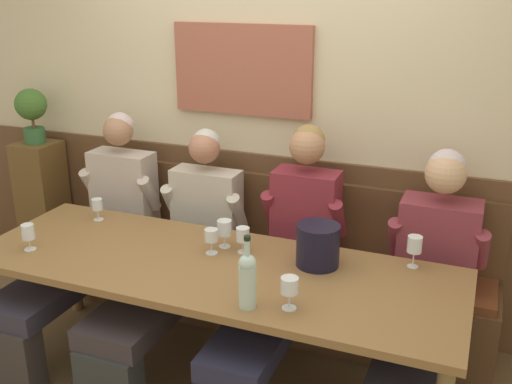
{
  "coord_description": "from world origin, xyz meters",
  "views": [
    {
      "loc": [
        1.23,
        -2.33,
        2.09
      ],
      "look_at": [
        0.12,
        0.44,
        1.03
      ],
      "focal_mm": 41.78,
      "sensor_mm": 36.0,
      "label": 1
    }
  ],
  "objects_px": {
    "dining_table": "(212,276)",
    "wine_bottle_green_tall": "(247,279)",
    "wine_glass_mid_right": "(415,245)",
    "wine_glass_right_end": "(243,236)",
    "person_center_left_seat": "(177,255)",
    "wine_glass_center_rear": "(224,228)",
    "wine_glass_by_bottle": "(97,206)",
    "person_right_seat": "(428,290)",
    "wall_bench": "(261,281)",
    "person_center_right_seat": "(92,233)",
    "wine_glass_mid_left": "(28,233)",
    "person_left_seat": "(286,261)",
    "ice_bucket": "(318,245)",
    "wine_glass_center_front": "(211,236)",
    "wine_glass_left_end": "(289,287)",
    "potted_plant": "(32,110)"
  },
  "relations": [
    {
      "from": "dining_table",
      "to": "wine_bottle_green_tall",
      "type": "relative_size",
      "value": 7.41
    },
    {
      "from": "wine_glass_mid_right",
      "to": "wine_glass_right_end",
      "type": "xyz_separation_m",
      "value": [
        -0.86,
        -0.16,
        -0.02
      ]
    },
    {
      "from": "person_center_left_seat",
      "to": "wine_glass_center_rear",
      "type": "bearing_deg",
      "value": -11.52
    },
    {
      "from": "wine_glass_by_bottle",
      "to": "person_right_seat",
      "type": "bearing_deg",
      "value": 1.38
    },
    {
      "from": "wine_bottle_green_tall",
      "to": "wine_glass_mid_right",
      "type": "relative_size",
      "value": 2.05
    },
    {
      "from": "wall_bench",
      "to": "person_center_right_seat",
      "type": "height_order",
      "value": "person_center_right_seat"
    },
    {
      "from": "wine_glass_mid_right",
      "to": "wine_glass_by_bottle",
      "type": "relative_size",
      "value": 1.25
    },
    {
      "from": "dining_table",
      "to": "wine_glass_right_end",
      "type": "relative_size",
      "value": 18.04
    },
    {
      "from": "person_center_right_seat",
      "to": "wine_glass_mid_left",
      "type": "height_order",
      "value": "person_center_right_seat"
    },
    {
      "from": "wine_glass_right_end",
      "to": "person_left_seat",
      "type": "bearing_deg",
      "value": 36.92
    },
    {
      "from": "ice_bucket",
      "to": "wall_bench",
      "type": "bearing_deg",
      "value": 135.04
    },
    {
      "from": "wine_glass_center_front",
      "to": "wine_glass_left_end",
      "type": "bearing_deg",
      "value": -34.06
    },
    {
      "from": "person_center_left_seat",
      "to": "wine_glass_center_front",
      "type": "xyz_separation_m",
      "value": [
        0.31,
        -0.17,
        0.24
      ]
    },
    {
      "from": "wine_glass_mid_left",
      "to": "potted_plant",
      "type": "relative_size",
      "value": 0.38
    },
    {
      "from": "wine_glass_right_end",
      "to": "potted_plant",
      "type": "height_order",
      "value": "potted_plant"
    },
    {
      "from": "dining_table",
      "to": "person_left_seat",
      "type": "xyz_separation_m",
      "value": [
        0.29,
        0.33,
        -0.02
      ]
    },
    {
      "from": "wine_glass_mid_left",
      "to": "wine_glass_left_end",
      "type": "bearing_deg",
      "value": -2.24
    },
    {
      "from": "wine_glass_mid_left",
      "to": "dining_table",
      "type": "bearing_deg",
      "value": 12.06
    },
    {
      "from": "person_center_right_seat",
      "to": "wine_glass_right_end",
      "type": "distance_m",
      "value": 1.1
    },
    {
      "from": "wine_bottle_green_tall",
      "to": "wine_glass_center_rear",
      "type": "relative_size",
      "value": 2.22
    },
    {
      "from": "wall_bench",
      "to": "wine_bottle_green_tall",
      "type": "distance_m",
      "value": 1.22
    },
    {
      "from": "wine_glass_center_front",
      "to": "wine_bottle_green_tall",
      "type": "bearing_deg",
      "value": -48.33
    },
    {
      "from": "person_center_right_seat",
      "to": "person_left_seat",
      "type": "bearing_deg",
      "value": 1.12
    },
    {
      "from": "wine_glass_mid_right",
      "to": "wine_glass_center_front",
      "type": "height_order",
      "value": "wine_glass_mid_right"
    },
    {
      "from": "wine_glass_mid_right",
      "to": "wine_glass_by_bottle",
      "type": "bearing_deg",
      "value": -177.96
    },
    {
      "from": "person_right_seat",
      "to": "wine_glass_by_bottle",
      "type": "xyz_separation_m",
      "value": [
        -1.95,
        -0.05,
        0.2
      ]
    },
    {
      "from": "person_right_seat",
      "to": "wine_glass_by_bottle",
      "type": "distance_m",
      "value": 1.96
    },
    {
      "from": "wine_glass_mid_left",
      "to": "wine_glass_by_bottle",
      "type": "bearing_deg",
      "value": 80.4
    },
    {
      "from": "person_center_right_seat",
      "to": "person_center_left_seat",
      "type": "bearing_deg",
      "value": -2.36
    },
    {
      "from": "wine_bottle_green_tall",
      "to": "wine_glass_mid_right",
      "type": "height_order",
      "value": "wine_bottle_green_tall"
    },
    {
      "from": "dining_table",
      "to": "ice_bucket",
      "type": "xyz_separation_m",
      "value": [
        0.51,
        0.19,
        0.18
      ]
    },
    {
      "from": "person_left_seat",
      "to": "dining_table",
      "type": "bearing_deg",
      "value": -130.96
    },
    {
      "from": "wine_glass_by_bottle",
      "to": "wine_glass_mid_left",
      "type": "relative_size",
      "value": 0.91
    },
    {
      "from": "wall_bench",
      "to": "person_right_seat",
      "type": "bearing_deg",
      "value": -19.2
    },
    {
      "from": "dining_table",
      "to": "wine_glass_by_bottle",
      "type": "xyz_separation_m",
      "value": [
        -0.9,
        0.28,
        0.16
      ]
    },
    {
      "from": "wine_bottle_green_tall",
      "to": "wine_glass_mid_left",
      "type": "height_order",
      "value": "wine_bottle_green_tall"
    },
    {
      "from": "person_left_seat",
      "to": "wine_glass_center_front",
      "type": "height_order",
      "value": "person_left_seat"
    },
    {
      "from": "wine_glass_center_front",
      "to": "wine_glass_right_end",
      "type": "distance_m",
      "value": 0.17
    },
    {
      "from": "person_center_left_seat",
      "to": "wine_glass_mid_left",
      "type": "relative_size",
      "value": 8.9
    },
    {
      "from": "person_left_seat",
      "to": "wine_glass_by_bottle",
      "type": "relative_size",
      "value": 9.97
    },
    {
      "from": "person_right_seat",
      "to": "wine_glass_center_rear",
      "type": "distance_m",
      "value": 1.1
    },
    {
      "from": "potted_plant",
      "to": "wine_glass_right_end",
      "type": "bearing_deg",
      "value": -16.66
    },
    {
      "from": "wine_glass_left_end",
      "to": "wine_glass_right_end",
      "type": "distance_m",
      "value": 0.62
    },
    {
      "from": "wine_glass_right_end",
      "to": "potted_plant",
      "type": "distance_m",
      "value": 1.94
    },
    {
      "from": "dining_table",
      "to": "wine_glass_center_front",
      "type": "height_order",
      "value": "wine_glass_center_front"
    },
    {
      "from": "wine_glass_right_end",
      "to": "ice_bucket",
      "type": "bearing_deg",
      "value": 0.48
    },
    {
      "from": "wine_glass_center_rear",
      "to": "potted_plant",
      "type": "height_order",
      "value": "potted_plant"
    },
    {
      "from": "person_center_left_seat",
      "to": "wall_bench",
      "type": "bearing_deg",
      "value": 48.81
    },
    {
      "from": "person_center_right_seat",
      "to": "ice_bucket",
      "type": "xyz_separation_m",
      "value": [
        1.48,
        -0.12,
        0.22
      ]
    },
    {
      "from": "ice_bucket",
      "to": "wine_glass_center_front",
      "type": "distance_m",
      "value": 0.56
    }
  ]
}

